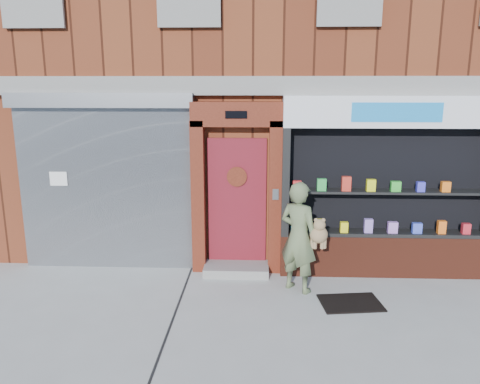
{
  "coord_description": "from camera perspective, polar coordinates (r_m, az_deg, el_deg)",
  "views": [
    {
      "loc": [
        -0.37,
        -5.81,
        3.17
      ],
      "look_at": [
        -0.66,
        1.0,
        1.6
      ],
      "focal_mm": 35.0,
      "sensor_mm": 36.0,
      "label": 1
    }
  ],
  "objects": [
    {
      "name": "ground",
      "position": [
        6.63,
        5.54,
        -15.65
      ],
      "size": [
        80.0,
        80.0,
        0.0
      ],
      "primitive_type": "plane",
      "color": "#9E9E99",
      "rests_on": "ground"
    },
    {
      "name": "building",
      "position": [
        11.84,
        4.38,
        16.96
      ],
      "size": [
        12.0,
        8.16,
        8.0
      ],
      "color": "#602816",
      "rests_on": "ground"
    },
    {
      "name": "shutter_bay",
      "position": [
        8.3,
        -16.11,
        2.4
      ],
      "size": [
        3.1,
        0.3,
        3.04
      ],
      "color": "gray",
      "rests_on": "ground"
    },
    {
      "name": "red_door_bay",
      "position": [
        7.87,
        -0.4,
        0.41
      ],
      "size": [
        1.52,
        0.58,
        2.9
      ],
      "color": "#4B170C",
      "rests_on": "ground"
    },
    {
      "name": "pharmacy_bay",
      "position": [
        8.12,
        17.46,
        -0.43
      ],
      "size": [
        3.5,
        0.41,
        3.0
      ],
      "color": "maroon",
      "rests_on": "ground"
    },
    {
      "name": "woman",
      "position": [
        7.29,
        7.3,
        -5.44
      ],
      "size": [
        0.81,
        0.71,
        1.75
      ],
      "color": "#5D6B46",
      "rests_on": "ground"
    },
    {
      "name": "doormat",
      "position": [
        7.3,
        13.33,
        -13.02
      ],
      "size": [
        0.95,
        0.72,
        0.02
      ],
      "primitive_type": "cube",
      "rotation": [
        0.0,
        0.0,
        0.13
      ],
      "color": "black",
      "rests_on": "ground"
    }
  ]
}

